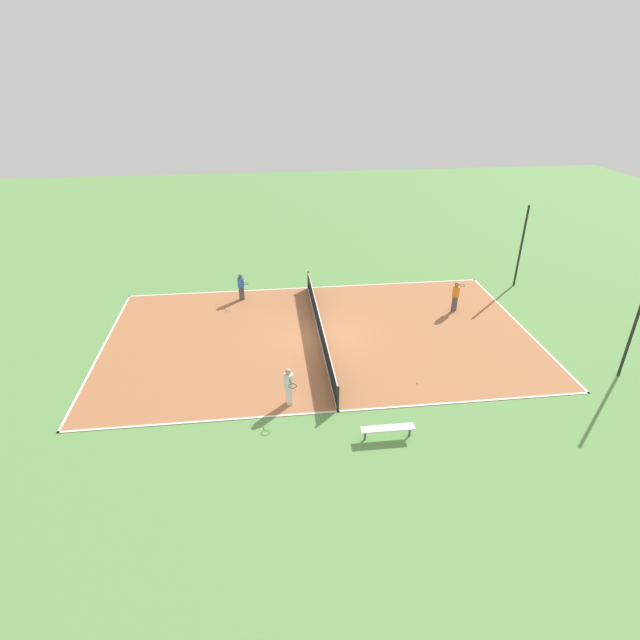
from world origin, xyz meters
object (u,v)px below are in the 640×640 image
Objects in this scene: bench at (388,429)px; tennis_ball_right_alley at (217,304)px; tennis_net at (320,326)px; tennis_ball_left_sideline at (418,383)px; player_far_white at (289,384)px; fence_post_back_left at (521,247)px; player_center_orange at (456,294)px; fence_post_back_right at (635,326)px; player_near_blue at (241,285)px.

tennis_ball_right_alley is at bearing 119.73° from bench.
tennis_net is 5.64m from tennis_ball_left_sideline.
bench is 1.19× the size of player_far_white.
player_center_orange is at bearing -58.63° from fence_post_back_left.
fence_post_back_right is at bearing 68.40° from tennis_net.
bench is 4.08m from player_far_white.
player_far_white reaches higher than player_near_blue.
tennis_ball_left_sideline is at bearing -92.72° from fence_post_back_right.
fence_post_back_left is at bearing 111.60° from tennis_net.
fence_post_back_right is at bearing -96.95° from player_center_orange.
fence_post_back_left is at bearing 136.93° from tennis_ball_left_sideline.
player_center_orange reaches higher than tennis_ball_right_alley.
player_near_blue reaches higher than tennis_ball_right_alley.
player_near_blue is at bearing -89.54° from fence_post_back_left.
player_center_orange is (-1.89, 7.34, 0.41)m from tennis_net.
fence_post_back_left is at bearing 180.00° from fence_post_back_right.
player_far_white is 23.32× the size of tennis_ball_left_sideline.
tennis_ball_right_alley is at bearing -117.44° from fence_post_back_right.
player_center_orange is 1.10× the size of player_near_blue.
tennis_ball_left_sideline is (6.27, -3.82, -0.91)m from player_center_orange.
fence_post_back_right is (-2.68, 10.58, 1.99)m from bench.
bench is 1.15× the size of player_center_orange.
player_far_white is 23.32× the size of tennis_ball_right_alley.
player_center_orange reaches higher than player_far_white.
player_center_orange is 8.31m from fence_post_back_right.
tennis_ball_left_sideline is (9.03, 7.31, -0.81)m from player_near_blue.
player_center_orange is at bearing 58.00° from bench.
player_near_blue is 11.65m from tennis_ball_left_sideline.
player_far_white is 9.97m from player_near_blue.
player_near_blue reaches higher than bench.
player_near_blue is 22.04× the size of tennis_ball_right_alley.
bench is 0.40× the size of fence_post_back_left.
tennis_ball_right_alley is (-8.53, -8.66, 0.00)m from tennis_ball_left_sideline.
tennis_ball_right_alley is (0.50, -1.34, -0.81)m from player_near_blue.
player_far_white is at bearing -54.50° from fence_post_back_left.
tennis_net is 6.01m from player_near_blue.
fence_post_back_right is (9.56, 0.00, 0.00)m from fence_post_back_left.
fence_post_back_right is at bearing 0.00° from fence_post_back_left.
tennis_net is at bearing -68.40° from fence_post_back_left.
tennis_ball_left_sideline is at bearing 86.21° from player_far_white.
player_far_white is (5.12, -1.80, 0.37)m from tennis_net.
tennis_net is 7.68× the size of player_near_blue.
tennis_net is at bearing 152.15° from player_center_orange.
player_near_blue reaches higher than tennis_net.
player_center_orange reaches higher than bench.
tennis_ball_right_alley is at bearing -96.54° from player_near_blue.
tennis_ball_right_alley is 0.01× the size of fence_post_back_left.
tennis_net is 13.12m from fence_post_back_left.
fence_post_back_right is at bearing 87.28° from tennis_ball_left_sideline.
bench is (7.46, 1.49, -0.16)m from tennis_net.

